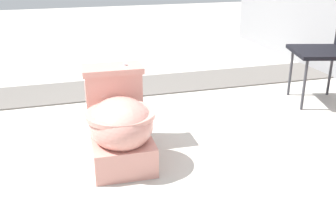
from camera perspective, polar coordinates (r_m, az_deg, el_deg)
ground_plane at (r=2.47m, az=-9.43°, el=-6.75°), size 14.00×14.00×0.00m
gravel_strip at (r=3.62m, az=-4.03°, el=2.81°), size 0.56×8.00×0.01m
toilet at (r=2.31m, az=-7.14°, el=-2.63°), size 0.64×0.40×0.52m
folding_chair_left at (r=3.37m, az=23.20°, el=8.65°), size 0.54×0.54×0.83m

